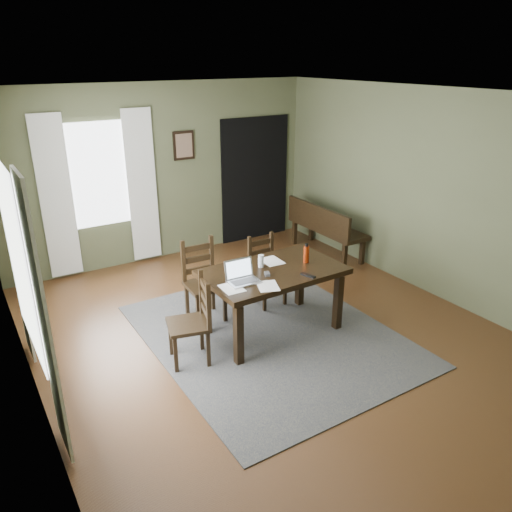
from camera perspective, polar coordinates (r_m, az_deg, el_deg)
ground at (r=5.93m, az=1.56°, el=-9.06°), size 5.00×6.00×0.01m
room_shell at (r=5.23m, az=1.76°, el=8.14°), size 5.02×6.02×2.71m
rug at (r=5.93m, az=1.56°, el=-8.97°), size 2.60×3.20×0.01m
dining_table at (r=5.69m, az=1.95°, el=-2.44°), size 1.59×0.97×0.79m
chair_end at (r=5.29m, az=-7.22°, el=-7.42°), size 0.51×0.51×0.96m
chair_back_left at (r=6.11m, az=-6.06°, el=-2.92°), size 0.46×0.46×1.00m
chair_back_right at (r=6.48m, az=1.15°, el=-1.74°), size 0.40×0.40×0.90m
bench at (r=8.11m, az=7.78°, el=3.52°), size 0.48×1.50×0.84m
laptop at (r=5.35m, az=-1.66°, el=-2.26°), size 0.34×0.28×0.23m
computer_mouse at (r=5.50m, az=1.28°, el=-2.06°), size 0.08×0.10×0.03m
tv_remote at (r=5.50m, az=5.96°, el=-2.21°), size 0.10×0.18×0.02m
drinking_glass at (r=5.68m, az=0.57°, el=-0.58°), size 0.07×0.07×0.15m
water_bottle at (r=5.82m, az=5.76°, el=0.25°), size 0.07×0.07×0.23m
paper_a at (r=5.21m, az=-2.79°, el=-3.69°), size 0.23×0.29×0.00m
paper_c at (r=5.87m, az=1.82°, el=-0.58°), size 0.23×0.30×0.00m
paper_e at (r=5.25m, az=1.36°, el=-3.45°), size 0.30×0.33×0.00m
window_left at (r=4.72m, az=-25.65°, el=-0.20°), size 0.01×1.30×1.70m
window_back at (r=7.59m, az=-17.57°, el=8.82°), size 1.00×0.01×1.50m
curtain_left_near at (r=4.07m, az=-23.05°, el=-7.11°), size 0.03×0.48×2.30m
curtain_left_far at (r=5.57m, az=-26.09°, el=0.21°), size 0.03×0.48×2.30m
curtain_back_left at (r=7.49m, az=-21.85°, el=6.11°), size 0.44×0.03×2.30m
curtain_back_right at (r=7.79m, az=-12.89°, el=7.72°), size 0.44×0.03×2.30m
framed_picture at (r=7.96m, az=-8.26°, el=12.40°), size 0.34×0.03×0.44m
doorway_back at (r=8.70m, az=-0.11°, el=8.74°), size 1.30×0.03×2.10m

